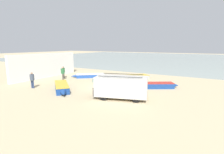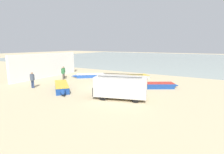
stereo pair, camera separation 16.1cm
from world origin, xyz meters
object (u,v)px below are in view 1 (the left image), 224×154
object	(u,v)px
fishing_rowboat_3	(161,85)
fishing_rowboat_4	(104,82)
parked_van	(121,86)
fisherman_0	(63,71)
fishing_rowboat_2	(136,77)
fisherman_1	(63,72)
fisherman_2	(32,79)
fishing_rowboat_1	(90,76)
fishing_rowboat_0	(62,87)

from	to	relation	value
fishing_rowboat_3	fishing_rowboat_4	world-z (taller)	fishing_rowboat_3
parked_van	fisherman_0	world-z (taller)	parked_van
fishing_rowboat_3	fishing_rowboat_4	xyz separation A→B (m)	(-6.60, -1.69, -0.03)
fishing_rowboat_2	fisherman_1	bearing A→B (deg)	161.81
fishing_rowboat_4	fisherman_0	xyz separation A→B (m)	(-7.71, 0.69, 0.75)
fishing_rowboat_2	fisherman_2	xyz separation A→B (m)	(-8.13, -10.94, 0.80)
fishing_rowboat_4	fishing_rowboat_2	bearing A→B (deg)	-80.62
fishing_rowboat_1	fishing_rowboat_3	size ratio (longest dim) A/B	1.26
fishing_rowboat_0	fishing_rowboat_3	world-z (taller)	fishing_rowboat_0
parked_van	fishing_rowboat_2	bearing A→B (deg)	-93.40
fishing_rowboat_4	fishing_rowboat_0	bearing A→B (deg)	96.03
parked_van	fisherman_1	xyz separation A→B (m)	(-11.19, 3.73, -0.04)
fishing_rowboat_4	fisherman_1	world-z (taller)	fisherman_1
fisherman_2	fisherman_0	bearing A→B (deg)	-7.41
fisherman_1	fisherman_2	bearing A→B (deg)	-116.58
parked_van	fishing_rowboat_3	size ratio (longest dim) A/B	1.40
fishing_rowboat_2	fisherman_0	bearing A→B (deg)	153.95
fishing_rowboat_0	fishing_rowboat_3	distance (m)	11.07
fishing_rowboat_1	fisherman_1	size ratio (longest dim) A/B	2.52
fisherman_2	fishing_rowboat_0	bearing A→B (deg)	-98.28
fisherman_0	fisherman_2	bearing A→B (deg)	-4.73
fisherman_1	parked_van	bearing A→B (deg)	-52.69
fishing_rowboat_3	fisherman_1	bearing A→B (deg)	157.21
fisherman_1	fisherman_2	size ratio (longest dim) A/B	1.00
fishing_rowboat_3	fisherman_1	distance (m)	13.49
fishing_rowboat_2	parked_van	bearing A→B (deg)	-126.52
fishing_rowboat_0	fisherman_0	world-z (taller)	fisherman_0
fishing_rowboat_2	fisherman_2	world-z (taller)	fisherman_2
fishing_rowboat_3	fisherman_2	xyz separation A→B (m)	(-12.58, -7.44, 0.79)
fishing_rowboat_3	fisherman_0	bearing A→B (deg)	152.18
fisherman_1	fishing_rowboat_0	bearing A→B (deg)	-79.58
fishing_rowboat_4	fisherman_1	bearing A→B (deg)	35.50
fishing_rowboat_1	fisherman_0	size ratio (longest dim) A/B	2.69
fishing_rowboat_2	fishing_rowboat_3	size ratio (longest dim) A/B	1.13
fishing_rowboat_0	fishing_rowboat_1	bearing A→B (deg)	146.35
parked_van	fishing_rowboat_2	distance (m)	9.67
fishing_rowboat_2	fishing_rowboat_4	size ratio (longest dim) A/B	0.87
fishing_rowboat_3	fishing_rowboat_2	bearing A→B (deg)	109.99
fishing_rowboat_2	fishing_rowboat_4	world-z (taller)	fishing_rowboat_2
fishing_rowboat_1	fishing_rowboat_3	world-z (taller)	fishing_rowboat_3
fishing_rowboat_0	fishing_rowboat_4	world-z (taller)	fishing_rowboat_0
parked_van	fishing_rowboat_0	world-z (taller)	parked_van
fishing_rowboat_1	fishing_rowboat_0	bearing A→B (deg)	65.59
fishing_rowboat_1	fishing_rowboat_3	bearing A→B (deg)	132.67
fisherman_1	fisherman_2	distance (m)	5.37
parked_van	fishing_rowboat_0	distance (m)	6.91
parked_van	fishing_rowboat_4	distance (m)	6.18
fishing_rowboat_3	fisherman_0	distance (m)	14.36
fishing_rowboat_3	fisherman_0	size ratio (longest dim) A/B	2.13
fisherman_0	fisherman_2	size ratio (longest dim) A/B	0.94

